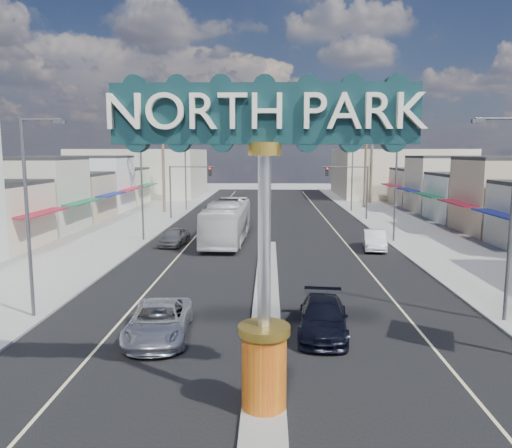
# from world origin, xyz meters

# --- Properties ---
(ground) EXTENTS (160.00, 160.00, 0.00)m
(ground) POSITION_xyz_m (0.00, 30.00, 0.00)
(ground) COLOR gray
(ground) RESTS_ON ground
(road) EXTENTS (20.00, 120.00, 0.01)m
(road) POSITION_xyz_m (0.00, 30.00, 0.01)
(road) COLOR black
(road) RESTS_ON ground
(median_island) EXTENTS (1.30, 30.00, 0.16)m
(median_island) POSITION_xyz_m (0.00, 14.00, 0.08)
(median_island) COLOR gray
(median_island) RESTS_ON ground
(sidewalk_left) EXTENTS (8.00, 120.00, 0.12)m
(sidewalk_left) POSITION_xyz_m (-14.00, 30.00, 0.06)
(sidewalk_left) COLOR gray
(sidewalk_left) RESTS_ON ground
(sidewalk_right) EXTENTS (8.00, 120.00, 0.12)m
(sidewalk_right) POSITION_xyz_m (14.00, 30.00, 0.06)
(sidewalk_right) COLOR gray
(sidewalk_right) RESTS_ON ground
(storefront_row_left) EXTENTS (12.00, 42.00, 6.00)m
(storefront_row_left) POSITION_xyz_m (-24.00, 43.00, 3.00)
(storefront_row_left) COLOR beige
(storefront_row_left) RESTS_ON ground
(storefront_row_right) EXTENTS (12.00, 42.00, 6.00)m
(storefront_row_right) POSITION_xyz_m (24.00, 43.00, 3.00)
(storefront_row_right) COLOR #B7B29E
(storefront_row_right) RESTS_ON ground
(backdrop_far_left) EXTENTS (20.00, 20.00, 8.00)m
(backdrop_far_left) POSITION_xyz_m (-22.00, 75.00, 4.00)
(backdrop_far_left) COLOR #B7B29E
(backdrop_far_left) RESTS_ON ground
(backdrop_far_right) EXTENTS (20.00, 20.00, 8.00)m
(backdrop_far_right) POSITION_xyz_m (22.00, 75.00, 4.00)
(backdrop_far_right) COLOR beige
(backdrop_far_right) RESTS_ON ground
(gateway_sign) EXTENTS (8.20, 1.50, 9.15)m
(gateway_sign) POSITION_xyz_m (0.00, 1.98, 5.93)
(gateway_sign) COLOR red
(gateway_sign) RESTS_ON median_island
(traffic_signal_left) EXTENTS (5.09, 0.45, 6.00)m
(traffic_signal_left) POSITION_xyz_m (-9.18, 43.99, 4.27)
(traffic_signal_left) COLOR #47474C
(traffic_signal_left) RESTS_ON ground
(traffic_signal_right) EXTENTS (5.09, 0.45, 6.00)m
(traffic_signal_right) POSITION_xyz_m (9.18, 43.99, 4.27)
(traffic_signal_right) COLOR #47474C
(traffic_signal_right) RESTS_ON ground
(streetlight_l_near) EXTENTS (2.03, 0.22, 9.00)m
(streetlight_l_near) POSITION_xyz_m (-10.43, 10.00, 5.07)
(streetlight_l_near) COLOR #47474C
(streetlight_l_near) RESTS_ON ground
(streetlight_l_mid) EXTENTS (2.03, 0.22, 9.00)m
(streetlight_l_mid) POSITION_xyz_m (-10.43, 30.00, 5.07)
(streetlight_l_mid) COLOR #47474C
(streetlight_l_mid) RESTS_ON ground
(streetlight_l_far) EXTENTS (2.03, 0.22, 9.00)m
(streetlight_l_far) POSITION_xyz_m (-10.43, 52.00, 5.07)
(streetlight_l_far) COLOR #47474C
(streetlight_l_far) RESTS_ON ground
(streetlight_r_near) EXTENTS (2.03, 0.22, 9.00)m
(streetlight_r_near) POSITION_xyz_m (10.43, 10.00, 5.07)
(streetlight_r_near) COLOR #47474C
(streetlight_r_near) RESTS_ON ground
(streetlight_r_mid) EXTENTS (2.03, 0.22, 9.00)m
(streetlight_r_mid) POSITION_xyz_m (10.43, 30.00, 5.07)
(streetlight_r_mid) COLOR #47474C
(streetlight_r_mid) RESTS_ON ground
(streetlight_r_far) EXTENTS (2.03, 0.22, 9.00)m
(streetlight_r_far) POSITION_xyz_m (10.43, 52.00, 5.07)
(streetlight_r_far) COLOR #47474C
(streetlight_r_far) RESTS_ON ground
(palm_left_far) EXTENTS (2.60, 2.60, 13.10)m
(palm_left_far) POSITION_xyz_m (-13.00, 50.00, 11.50)
(palm_left_far) COLOR brown
(palm_left_far) RESTS_ON ground
(palm_right_mid) EXTENTS (2.60, 2.60, 12.10)m
(palm_right_mid) POSITION_xyz_m (13.00, 56.00, 10.60)
(palm_right_mid) COLOR brown
(palm_right_mid) RESTS_ON ground
(palm_right_far) EXTENTS (2.60, 2.60, 14.10)m
(palm_right_far) POSITION_xyz_m (15.00, 62.00, 12.39)
(palm_right_far) COLOR brown
(palm_right_far) RESTS_ON ground
(suv_left) EXTENTS (2.73, 5.31, 1.43)m
(suv_left) POSITION_xyz_m (-4.34, 7.72, 0.72)
(suv_left) COLOR silver
(suv_left) RESTS_ON ground
(suv_right) EXTENTS (2.45, 5.07, 1.42)m
(suv_right) POSITION_xyz_m (2.38, 8.34, 0.71)
(suv_right) COLOR black
(suv_right) RESTS_ON ground
(car_parked_left) EXTENTS (2.17, 4.41, 1.45)m
(car_parked_left) POSITION_xyz_m (-7.55, 28.00, 0.72)
(car_parked_left) COLOR slate
(car_parked_left) RESTS_ON ground
(car_parked_right) EXTENTS (2.19, 4.75, 1.51)m
(car_parked_right) POSITION_xyz_m (8.31, 26.75, 0.75)
(car_parked_right) COLOR silver
(car_parked_right) RESTS_ON ground
(city_bus) EXTENTS (3.38, 12.54, 3.47)m
(city_bus) POSITION_xyz_m (-3.42, 29.84, 1.73)
(city_bus) COLOR silver
(city_bus) RESTS_ON ground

